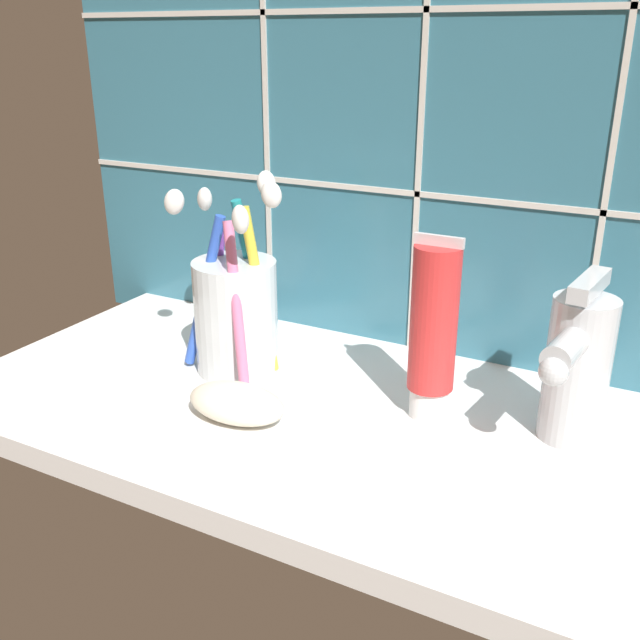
{
  "coord_description": "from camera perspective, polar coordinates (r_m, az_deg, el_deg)",
  "views": [
    {
      "loc": [
        23.53,
        -45.19,
        29.92
      ],
      "look_at": [
        -1.07,
        1.14,
        9.06
      ],
      "focal_mm": 40.0,
      "sensor_mm": 36.0,
      "label": 1
    }
  ],
  "objects": [
    {
      "name": "toothbrush_cup",
      "position": [
        0.63,
        -6.75,
        0.8
      ],
      "size": [
        11.53,
        10.16,
        17.56
      ],
      "color": "silver",
      "rests_on": "sink_counter"
    },
    {
      "name": "toothpaste_tube",
      "position": [
        0.55,
        9.05,
        -0.8
      ],
      "size": [
        3.79,
        3.61,
        14.68
      ],
      "color": "white",
      "rests_on": "sink_counter"
    },
    {
      "name": "sink_faucet",
      "position": [
        0.54,
        19.82,
        -3.39
      ],
      "size": [
        4.65,
        10.29,
        12.58
      ],
      "rotation": [
        0.0,
        0.0,
        -1.69
      ],
      "color": "silver",
      "rests_on": "sink_counter"
    },
    {
      "name": "tile_wall_backsplash",
      "position": [
        0.66,
        6.99,
        14.83
      ],
      "size": [
        72.9,
        1.72,
        44.51
      ],
      "color": "#336B7F",
      "rests_on": "ground"
    },
    {
      "name": "sink_counter",
      "position": [
        0.59,
        0.41,
        -7.9
      ],
      "size": [
        62.9,
        30.66,
        2.0
      ],
      "primitive_type": "cube",
      "color": "white",
      "rests_on": "ground"
    },
    {
      "name": "soap_bar",
      "position": [
        0.56,
        -6.69,
        -6.6
      ],
      "size": [
        8.25,
        4.93,
        2.71
      ],
      "primitive_type": "ellipsoid",
      "color": "silver",
      "rests_on": "sink_counter"
    }
  ]
}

